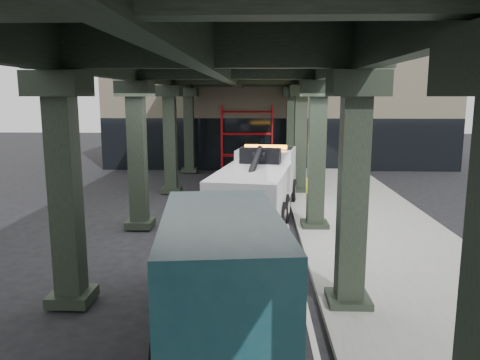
# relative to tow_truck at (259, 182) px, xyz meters

# --- Properties ---
(ground) EXTENTS (90.00, 90.00, 0.00)m
(ground) POSITION_rel_tow_truck_xyz_m (-0.70, -3.99, -1.30)
(ground) COLOR black
(ground) RESTS_ON ground
(sidewalk) EXTENTS (5.00, 40.00, 0.15)m
(sidewalk) POSITION_rel_tow_truck_xyz_m (3.80, -1.99, -1.23)
(sidewalk) COLOR gray
(sidewalk) RESTS_ON ground
(lane_stripe) EXTENTS (0.12, 38.00, 0.01)m
(lane_stripe) POSITION_rel_tow_truck_xyz_m (1.00, -1.99, -1.30)
(lane_stripe) COLOR silver
(lane_stripe) RESTS_ON ground
(viaduct) EXTENTS (7.40, 32.00, 6.40)m
(viaduct) POSITION_rel_tow_truck_xyz_m (-1.10, -1.99, 4.16)
(viaduct) COLOR black
(viaduct) RESTS_ON ground
(building) EXTENTS (22.00, 10.00, 8.00)m
(building) POSITION_rel_tow_truck_xyz_m (1.30, 16.01, 2.70)
(building) COLOR #C6B793
(building) RESTS_ON ground
(scaffolding) EXTENTS (3.08, 0.88, 4.00)m
(scaffolding) POSITION_rel_tow_truck_xyz_m (-0.70, 10.66, 0.81)
(scaffolding) COLOR #B60E14
(scaffolding) RESTS_ON ground
(tow_truck) EXTENTS (3.44, 8.36, 2.67)m
(tow_truck) POSITION_rel_tow_truck_xyz_m (0.00, 0.00, 0.00)
(tow_truck) COLOR black
(tow_truck) RESTS_ON ground
(towed_van) EXTENTS (2.91, 6.06, 2.37)m
(towed_van) POSITION_rel_tow_truck_xyz_m (-0.75, -8.96, -0.03)
(towed_van) COLOR #123940
(towed_van) RESTS_ON ground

